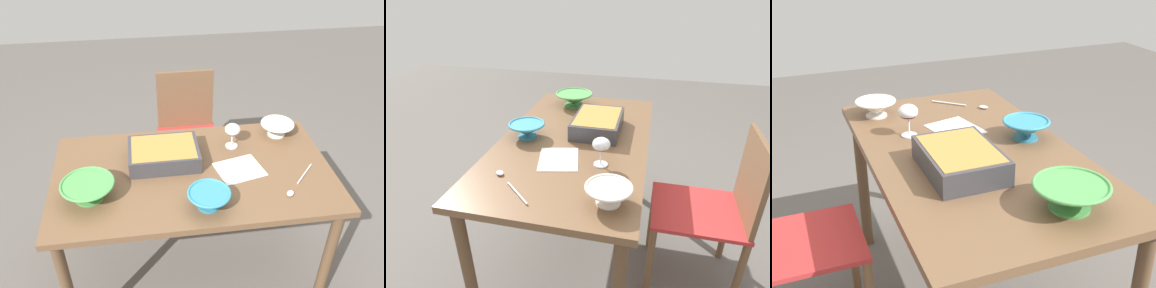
# 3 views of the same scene
# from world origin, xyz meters

# --- Properties ---
(dining_table) EXTENTS (1.38, 0.77, 0.76)m
(dining_table) POSITION_xyz_m (0.00, 0.00, 0.67)
(dining_table) COLOR brown
(dining_table) RESTS_ON ground_plane
(chair) EXTENTS (0.41, 0.46, 0.89)m
(chair) POSITION_xyz_m (-0.07, -0.75, 0.49)
(chair) COLOR #B22D2D
(chair) RESTS_ON ground_plane
(wine_glass) EXTENTS (0.08, 0.08, 0.14)m
(wine_glass) POSITION_xyz_m (-0.24, -0.18, 0.86)
(wine_glass) COLOR white
(wine_glass) RESTS_ON dining_table
(casserole_dish) EXTENTS (0.35, 0.25, 0.09)m
(casserole_dish) POSITION_xyz_m (0.13, -0.10, 0.81)
(casserole_dish) COLOR #38383D
(casserole_dish) RESTS_ON dining_table
(mixing_bowl) EXTENTS (0.24, 0.24, 0.09)m
(mixing_bowl) POSITION_xyz_m (0.49, 0.12, 0.81)
(mixing_bowl) COLOR #4C994C
(mixing_bowl) RESTS_ON dining_table
(small_bowl) EXTENTS (0.19, 0.19, 0.08)m
(small_bowl) POSITION_xyz_m (-0.03, 0.25, 0.80)
(small_bowl) COLOR teal
(small_bowl) RESTS_ON dining_table
(serving_bowl) EXTENTS (0.18, 0.18, 0.08)m
(serving_bowl) POSITION_xyz_m (-0.51, -0.26, 0.80)
(serving_bowl) COLOR white
(serving_bowl) RESTS_ON dining_table
(serving_spoon) EXTENTS (0.21, 0.22, 0.01)m
(serving_spoon) POSITION_xyz_m (-0.46, 0.18, 0.76)
(serving_spoon) COLOR silver
(serving_spoon) RESTS_ON dining_table
(napkin) EXTENTS (0.26, 0.23, 0.00)m
(napkin) POSITION_xyz_m (-0.23, 0.02, 0.76)
(napkin) COLOR white
(napkin) RESTS_ON dining_table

